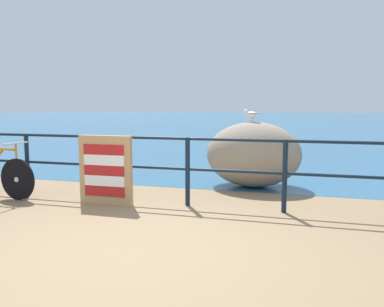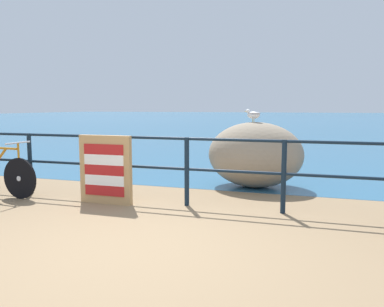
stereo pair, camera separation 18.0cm
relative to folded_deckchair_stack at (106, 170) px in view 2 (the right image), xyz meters
name	(u,v)px [view 2 (the right image)]	position (x,y,z in m)	size (l,w,h in m)	color
ground_plane	(283,132)	(1.21, 18.43, -0.57)	(120.00, 120.00, 0.10)	#846B4C
sea_surface	(300,118)	(1.21, 46.41, -0.52)	(120.00, 90.00, 0.01)	#285B7F
promenade_railing	(187,163)	(1.21, 0.25, 0.12)	(8.46, 0.07, 1.02)	black
folded_deckchair_stack	(106,170)	(0.00, 0.00, 0.00)	(0.84, 0.10, 1.04)	tan
breakwater_boulder_main	(255,155)	(1.98, 1.91, 0.07)	(1.72, 1.31, 1.19)	gray
seagull	(253,114)	(1.92, 1.94, 0.81)	(0.33, 0.22, 0.23)	gold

